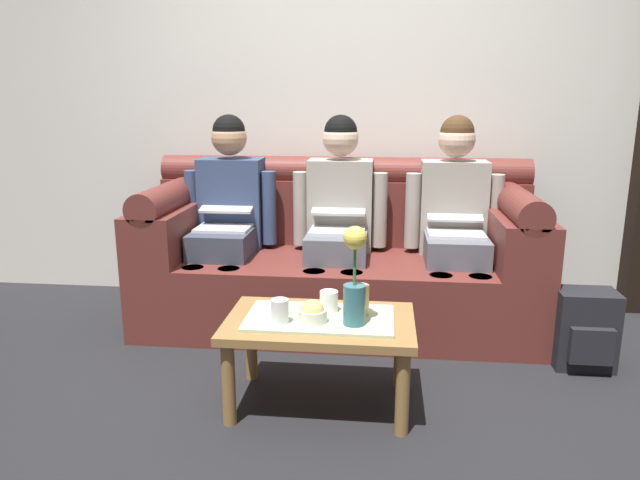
{
  "coord_description": "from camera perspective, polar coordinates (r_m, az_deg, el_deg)",
  "views": [
    {
      "loc": [
        0.26,
        -2.17,
        1.31
      ],
      "look_at": [
        -0.08,
        0.93,
        0.55
      ],
      "focal_mm": 32.83,
      "sensor_mm": 36.0,
      "label": 1
    }
  ],
  "objects": [
    {
      "name": "back_wall_patterned",
      "position": [
        3.88,
        2.58,
        15.66
      ],
      "size": [
        6.0,
        0.12,
        2.9
      ],
      "primitive_type": "cube",
      "color": "silver",
      "rests_on": "ground_plane"
    },
    {
      "name": "cup_near_right",
      "position": [
        2.55,
        0.87,
        -5.99
      ],
      "size": [
        0.08,
        0.08,
        0.09
      ],
      "primitive_type": "cylinder",
      "color": "white",
      "rests_on": "coffee_table"
    },
    {
      "name": "person_left",
      "position": [
        3.52,
        -9.0,
        2.79
      ],
      "size": [
        0.56,
        0.67,
        1.22
      ],
      "color": "#383D4C",
      "rests_on": "ground_plane"
    },
    {
      "name": "cup_near_left",
      "position": [
        2.43,
        -3.93,
        -6.93
      ],
      "size": [
        0.07,
        0.07,
        0.1
      ],
      "primitive_type": "cylinder",
      "color": "silver",
      "rests_on": "coffee_table"
    },
    {
      "name": "person_right",
      "position": [
        3.42,
        13.0,
        2.3
      ],
      "size": [
        0.56,
        0.67,
        1.22
      ],
      "color": "#595B66",
      "rests_on": "ground_plane"
    },
    {
      "name": "ground_plane",
      "position": [
        2.55,
        -0.42,
        -17.29
      ],
      "size": [
        14.0,
        14.0,
        0.0
      ],
      "primitive_type": "plane",
      "color": "black"
    },
    {
      "name": "flower_vase",
      "position": [
        2.37,
        3.39,
        -3.91
      ],
      "size": [
        0.09,
        0.09,
        0.41
      ],
      "color": "#336672",
      "rests_on": "coffee_table"
    },
    {
      "name": "couch",
      "position": [
        3.48,
        1.81,
        -2.06
      ],
      "size": [
        2.26,
        0.88,
        0.96
      ],
      "color": "maroon",
      "rests_on": "ground_plane"
    },
    {
      "name": "person_middle",
      "position": [
        3.41,
        1.84,
        2.59
      ],
      "size": [
        0.56,
        0.67,
        1.22
      ],
      "color": "#595B66",
      "rests_on": "ground_plane"
    },
    {
      "name": "snack_bowl",
      "position": [
        2.44,
        -0.73,
        -7.15
      ],
      "size": [
        0.12,
        0.12,
        0.1
      ],
      "color": "silver",
      "rests_on": "coffee_table"
    },
    {
      "name": "cup_far_center",
      "position": [
        2.52,
        3.89,
        -5.81
      ],
      "size": [
        0.08,
        0.08,
        0.13
      ],
      "primitive_type": "cylinder",
      "color": "#DBB77A",
      "rests_on": "coffee_table"
    },
    {
      "name": "backpack_right",
      "position": [
        3.21,
        24.37,
        -8.0
      ],
      "size": [
        0.29,
        0.25,
        0.39
      ],
      "color": "black",
      "rests_on": "ground_plane"
    },
    {
      "name": "coffee_table",
      "position": [
        2.53,
        -0.02,
        -8.9
      ],
      "size": [
        0.8,
        0.51,
        0.41
      ],
      "color": "olive",
      "rests_on": "ground_plane"
    }
  ]
}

